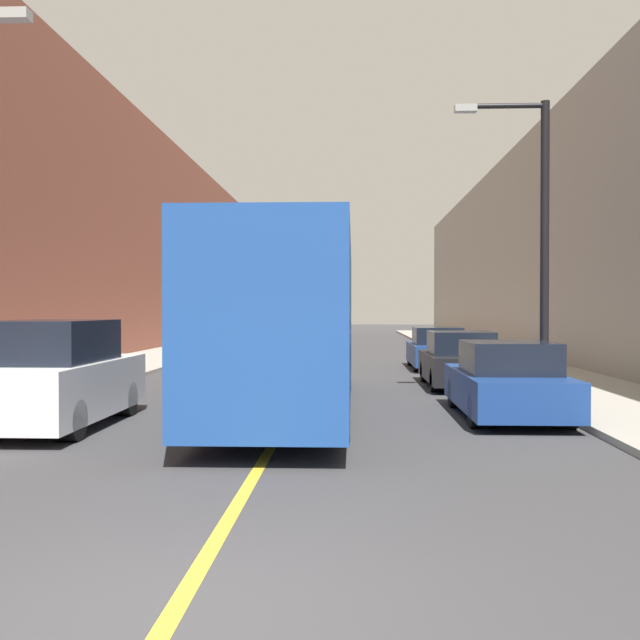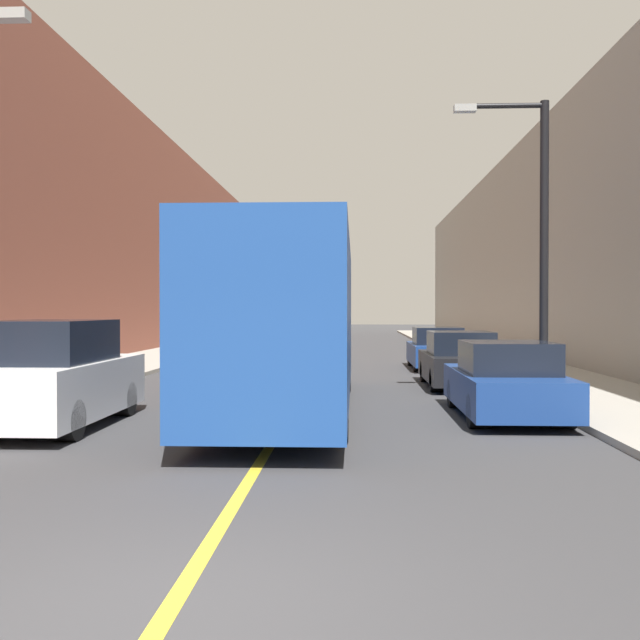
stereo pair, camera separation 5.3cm
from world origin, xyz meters
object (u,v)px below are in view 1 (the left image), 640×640
(bus, at_px, (292,321))
(car_right_mid, at_px, (460,362))
(street_lamp_right, at_px, (537,229))
(car_right_far, at_px, (437,350))
(parked_suv_left, at_px, (56,378))
(car_right_near, at_px, (507,383))

(bus, xyz_separation_m, car_right_mid, (4.22, 4.96, -1.21))
(bus, relative_size, street_lamp_right, 1.77)
(car_right_far, bearing_deg, car_right_mid, -90.62)
(bus, distance_m, street_lamp_right, 6.07)
(bus, xyz_separation_m, street_lamp_right, (5.48, 1.58, 2.08))
(car_right_mid, height_order, street_lamp_right, street_lamp_right)
(car_right_far, relative_size, street_lamp_right, 0.66)
(parked_suv_left, bearing_deg, bus, 31.20)
(car_right_near, distance_m, street_lamp_right, 4.26)
(parked_suv_left, bearing_deg, car_right_near, 10.82)
(car_right_mid, distance_m, car_right_far, 6.26)
(bus, height_order, street_lamp_right, street_lamp_right)
(parked_suv_left, relative_size, car_right_mid, 1.05)
(bus, xyz_separation_m, car_right_far, (4.29, 11.22, -1.22))
(car_right_far, distance_m, street_lamp_right, 10.26)
(car_right_near, xyz_separation_m, car_right_far, (-0.03, 12.08, -0.00))
(parked_suv_left, distance_m, car_right_mid, 11.15)
(car_right_mid, bearing_deg, street_lamp_right, -69.61)
(parked_suv_left, height_order, car_right_mid, parked_suv_left)
(parked_suv_left, bearing_deg, car_right_far, 58.54)
(car_right_near, bearing_deg, car_right_mid, 90.96)
(car_right_near, bearing_deg, bus, 168.66)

